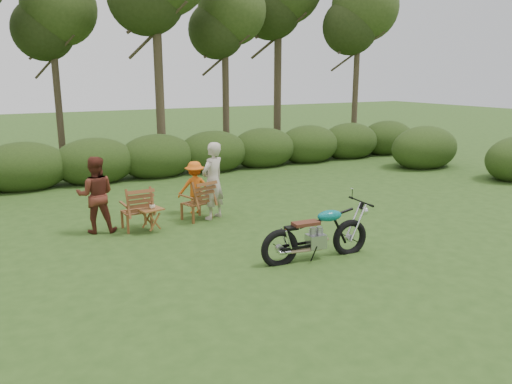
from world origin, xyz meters
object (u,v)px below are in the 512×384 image
cup (152,206)px  child (196,213)px  lawn_chair_right (197,219)px  lawn_chair_left (137,229)px  side_table (151,220)px  adult_a (214,218)px  adult_b (99,232)px  motorcycle (315,258)px

cup → child: 1.73m
lawn_chair_right → lawn_chair_left: (-1.41, -0.06, 0.00)m
side_table → adult_a: size_ratio=0.28×
adult_b → lawn_chair_left: bearing=-178.9°
lawn_chair_left → child: size_ratio=0.75×
motorcycle → lawn_chair_left: motorcycle is taller
side_table → adult_b: adult_b is taller
motorcycle → adult_b: (-3.18, 3.51, 0.00)m
lawn_chair_right → cup: 1.34m
cup → adult_a: bearing=11.5°
lawn_chair_left → cup: bearing=125.2°
motorcycle → lawn_chair_right: size_ratio=2.17×
lawn_chair_left → lawn_chair_right: bearing=-179.3°
lawn_chair_left → child: 1.71m
lawn_chair_right → adult_b: (-2.20, 0.14, 0.00)m
child → lawn_chair_left: bearing=31.3°
lawn_chair_right → cup: (-1.15, -0.40, 0.56)m
lawn_chair_right → side_table: side_table is taller
side_table → adult_a: bearing=10.7°
cup → adult_b: bearing=152.5°
motorcycle → adult_a: (-0.59, 3.28, 0.00)m
cup → lawn_chair_left: bearing=126.9°
motorcycle → adult_b: bearing=137.1°
adult_b → child: 2.42m
side_table → child: bearing=33.9°
adult_a → child: bearing=-99.4°
lawn_chair_left → cup: cup is taller
motorcycle → adult_b: 4.74m
cup → adult_b: size_ratio=0.08×
lawn_chair_right → child: 0.57m
side_table → adult_b: 1.16m
lawn_chair_left → side_table: size_ratio=1.87×
cup → child: size_ratio=0.10×
cup → motorcycle: bearing=-54.2°
adult_b → motorcycle: bearing=147.6°
cup → child: child is taller
side_table → cup: cup is taller
adult_b → lawn_chair_right: bearing=-168.2°
side_table → cup: size_ratio=4.14×
lawn_chair_left → adult_b: (-0.78, 0.20, 0.00)m
motorcycle → lawn_chair_right: motorcycle is taller
motorcycle → side_table: 3.70m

